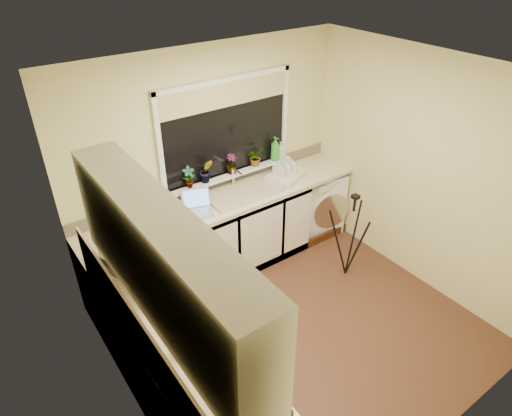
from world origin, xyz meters
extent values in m
plane|color=#522F21|center=(0.00, 0.00, 0.00)|extent=(3.20, 3.20, 0.00)
plane|color=white|center=(0.00, 0.00, 2.45)|extent=(3.20, 3.20, 0.00)
plane|color=beige|center=(0.00, 1.50, 1.23)|extent=(3.20, 0.00, 3.20)
plane|color=beige|center=(0.00, -1.50, 1.23)|extent=(3.20, 0.00, 3.20)
plane|color=beige|center=(-1.60, 0.00, 1.23)|extent=(0.00, 3.00, 3.00)
plane|color=beige|center=(1.60, 0.00, 1.23)|extent=(0.00, 3.00, 3.00)
cube|color=silver|center=(-0.33, 1.20, 0.43)|extent=(2.55, 0.60, 0.86)
cube|color=silver|center=(-1.30, -0.30, 0.43)|extent=(0.54, 2.40, 0.86)
cube|color=beige|center=(0.00, 1.20, 0.88)|extent=(3.20, 0.60, 0.04)
cube|color=beige|center=(-1.30, -0.30, 0.88)|extent=(0.60, 2.40, 0.04)
cube|color=silver|center=(-1.44, -0.45, 1.80)|extent=(0.28, 1.90, 0.70)
cube|color=beige|center=(-1.59, -0.30, 1.12)|extent=(0.02, 2.40, 0.45)
cube|color=beige|center=(0.00, 1.49, 0.97)|extent=(3.20, 0.02, 0.14)
cube|color=black|center=(0.20, 1.49, 1.55)|extent=(1.50, 0.02, 1.00)
cube|color=tan|center=(0.20, 1.46, 1.92)|extent=(1.50, 0.02, 0.25)
cube|color=white|center=(0.20, 1.43, 1.04)|extent=(1.60, 0.14, 0.03)
cube|color=tan|center=(0.20, 1.20, 0.91)|extent=(0.82, 0.46, 0.03)
cylinder|color=silver|center=(0.20, 1.38, 1.02)|extent=(0.03, 0.03, 0.24)
cube|color=white|center=(1.34, 1.24, 0.41)|extent=(0.70, 0.68, 0.81)
cube|color=#ACACB4|center=(-0.39, 1.12, 0.91)|extent=(0.34, 0.29, 0.02)
cube|color=#5088DA|center=(-0.35, 1.25, 1.01)|extent=(0.30, 0.18, 0.19)
cylinder|color=white|center=(-1.24, 0.25, 1.01)|extent=(0.17, 0.17, 0.23)
cube|color=beige|center=(0.79, 1.18, 0.93)|extent=(0.54, 0.48, 0.07)
cylinder|color=silver|center=(-1.35, -0.33, 0.95)|extent=(0.07, 0.07, 0.10)
imported|color=white|center=(-1.24, 0.65, 1.04)|extent=(0.50, 0.60, 0.28)
imported|color=#999999|center=(-0.32, 1.41, 1.17)|extent=(0.14, 0.11, 0.24)
imported|color=#999999|center=(-0.11, 1.41, 1.18)|extent=(0.17, 0.16, 0.26)
imported|color=#999999|center=(0.21, 1.43, 1.16)|extent=(0.15, 0.15, 0.23)
imported|color=#999999|center=(0.54, 1.43, 1.15)|extent=(0.22, 0.20, 0.20)
imported|color=green|center=(0.80, 1.41, 1.19)|extent=(0.11, 0.11, 0.28)
imported|color=#999999|center=(0.89, 1.41, 1.15)|extent=(0.11, 0.11, 0.20)
imported|color=silver|center=(1.03, 1.22, 0.94)|extent=(0.14, 0.14, 0.09)
imported|color=beige|center=(-1.27, -0.57, 0.95)|extent=(0.12, 0.12, 0.09)
camera|label=1|loc=(-2.15, -2.30, 3.36)|focal=31.56mm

